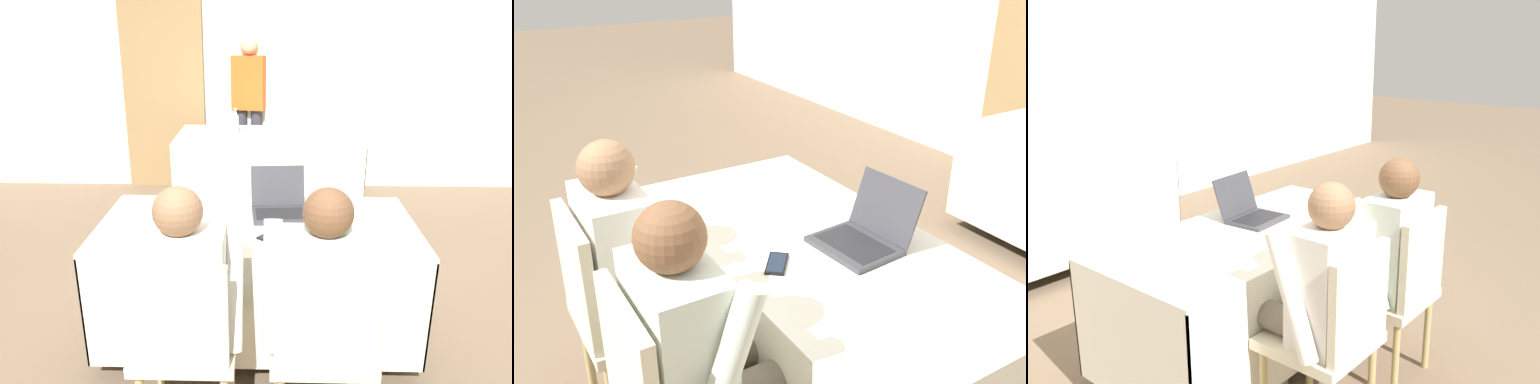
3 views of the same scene
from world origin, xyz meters
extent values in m
plane|color=brown|center=(0.00, 0.00, 0.00)|extent=(24.00, 24.00, 0.00)
cube|color=silver|center=(0.00, 2.82, 1.35)|extent=(12.00, 0.06, 2.70)
cube|color=olive|center=(-1.04, 2.76, 1.33)|extent=(0.84, 0.04, 2.65)
cube|color=silver|center=(0.00, 0.00, 0.73)|extent=(1.70, 0.83, 0.02)
cube|color=silver|center=(0.00, -0.41, 0.42)|extent=(1.70, 0.01, 0.61)
cube|color=silver|center=(0.00, 0.41, 0.42)|extent=(1.70, 0.01, 0.61)
cube|color=silver|center=(-0.84, 0.00, 0.42)|extent=(0.01, 0.83, 0.61)
cube|color=silver|center=(0.84, 0.00, 0.42)|extent=(0.01, 0.83, 0.61)
cylinder|color=#333333|center=(0.00, 0.00, 0.06)|extent=(0.06, 0.06, 0.11)
cube|color=silver|center=(0.06, 2.08, 0.73)|extent=(1.70, 0.83, 0.02)
cube|color=silver|center=(0.06, 1.67, 0.42)|extent=(1.70, 0.01, 0.61)
cube|color=silver|center=(0.06, 2.48, 0.42)|extent=(1.70, 0.01, 0.61)
cube|color=silver|center=(-0.79, 2.08, 0.42)|extent=(0.01, 0.83, 0.61)
cube|color=silver|center=(0.90, 2.08, 0.42)|extent=(0.01, 0.83, 0.61)
cylinder|color=#333333|center=(0.06, 2.08, 0.06)|extent=(0.06, 0.06, 0.11)
cube|color=#333338|center=(0.13, 0.08, 0.75)|extent=(0.32, 0.26, 0.02)
cube|color=black|center=(0.13, 0.08, 0.76)|extent=(0.28, 0.19, 0.00)
cube|color=#333338|center=(0.11, 0.24, 0.87)|extent=(0.31, 0.11, 0.22)
cube|color=black|center=(0.11, 0.24, 0.87)|extent=(0.28, 0.09, 0.19)
cube|color=black|center=(0.08, -0.23, 0.74)|extent=(0.16, 0.15, 0.01)
cube|color=#192333|center=(0.08, -0.23, 0.75)|extent=(0.14, 0.13, 0.00)
cube|color=white|center=(0.48, 0.04, 0.74)|extent=(0.32, 0.36, 0.00)
cylinder|color=#B7B7C1|center=(-0.26, 2.15, 0.82)|extent=(0.07, 0.07, 0.16)
cone|color=#B7B7C1|center=(-0.26, 2.15, 0.93)|extent=(0.06, 0.06, 0.06)
cylinder|color=silver|center=(-0.26, 2.15, 0.97)|extent=(0.03, 0.03, 0.01)
cylinder|color=tan|center=(-0.12, -0.47, 0.21)|extent=(0.04, 0.04, 0.42)
cylinder|color=tan|center=(-0.47, -0.47, 0.21)|extent=(0.04, 0.04, 0.42)
cube|color=beige|center=(-0.29, -0.64, 0.45)|extent=(0.44, 0.44, 0.05)
cube|color=beige|center=(-0.29, -0.84, 0.70)|extent=(0.40, 0.04, 0.45)
cylinder|color=tan|center=(0.47, -0.47, 0.21)|extent=(0.04, 0.04, 0.42)
cylinder|color=tan|center=(0.12, -0.47, 0.21)|extent=(0.04, 0.04, 0.42)
cube|color=beige|center=(0.29, -0.64, 0.45)|extent=(0.44, 0.44, 0.05)
cube|color=beige|center=(0.29, -0.84, 0.70)|extent=(0.40, 0.04, 0.45)
cylinder|color=#665B4C|center=(-0.20, -0.51, 0.54)|extent=(0.13, 0.42, 0.13)
cylinder|color=#665B4C|center=(-0.38, -0.51, 0.54)|extent=(0.13, 0.42, 0.13)
cylinder|color=#665B4C|center=(-0.20, -0.33, 0.24)|extent=(0.10, 0.10, 0.47)
cylinder|color=#665B4C|center=(-0.38, -0.33, 0.24)|extent=(0.10, 0.10, 0.47)
cube|color=silver|center=(-0.29, -0.69, 0.73)|extent=(0.36, 0.22, 0.52)
cylinder|color=silver|center=(-0.08, -0.65, 0.74)|extent=(0.08, 0.26, 0.54)
cylinder|color=silver|center=(-0.50, -0.65, 0.74)|extent=(0.08, 0.26, 0.54)
sphere|color=#8C6647|center=(-0.29, -0.69, 1.08)|extent=(0.20, 0.20, 0.20)
cylinder|color=#665B4C|center=(0.38, -0.51, 0.54)|extent=(0.13, 0.42, 0.13)
cylinder|color=#665B4C|center=(0.20, -0.51, 0.54)|extent=(0.13, 0.42, 0.13)
cylinder|color=#665B4C|center=(0.38, -0.33, 0.24)|extent=(0.10, 0.10, 0.47)
cylinder|color=#665B4C|center=(0.20, -0.33, 0.24)|extent=(0.10, 0.10, 0.47)
cube|color=silver|center=(0.29, -0.69, 0.73)|extent=(0.36, 0.22, 0.52)
cylinder|color=silver|center=(0.50, -0.65, 0.74)|extent=(0.08, 0.26, 0.54)
cylinder|color=silver|center=(0.08, -0.65, 0.74)|extent=(0.08, 0.26, 0.54)
sphere|color=brown|center=(0.29, -0.69, 1.08)|extent=(0.20, 0.20, 0.20)
cylinder|color=#33333D|center=(-0.23, 2.81, 0.42)|extent=(0.12, 0.12, 0.85)
cylinder|color=#33333D|center=(-0.07, 2.77, 0.42)|extent=(0.12, 0.12, 0.85)
cube|color=#DB561E|center=(-0.15, 2.79, 1.12)|extent=(0.38, 0.27, 0.55)
sphere|color=tan|center=(-0.15, 2.79, 1.49)|extent=(0.19, 0.19, 0.19)
camera|label=1|loc=(0.06, -2.47, 1.80)|focal=35.00mm
camera|label=2|loc=(1.57, -1.15, 1.80)|focal=40.00mm
camera|label=3|loc=(-2.15, -1.94, 1.77)|focal=40.00mm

